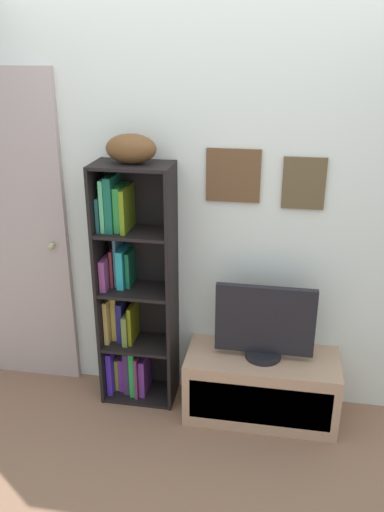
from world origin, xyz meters
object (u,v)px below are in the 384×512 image
tv_stand (261,386)px  television (265,324)px  bookshelf (130,294)px  football (131,149)px  door (11,235)px

tv_stand → television: bearing=90.0°
bookshelf → football: 0.93m
tv_stand → door: 1.89m
bookshelf → television: size_ratio=2.65×
bookshelf → door: 0.89m
television → football: bearing=175.4°
tv_stand → bookshelf: bearing=173.6°
football → television: 1.30m
bookshelf → tv_stand: bearing=-6.4°
tv_stand → television: (-0.00, 0.00, 0.44)m
door → television: bearing=-6.3°
football → tv_stand: bearing=-4.7°
television → door: 1.74m
bookshelf → television: 0.87m
bookshelf → door: size_ratio=0.75×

